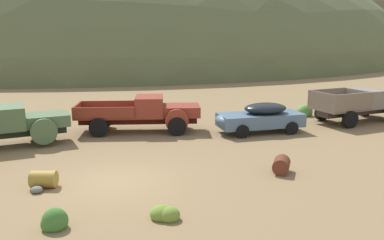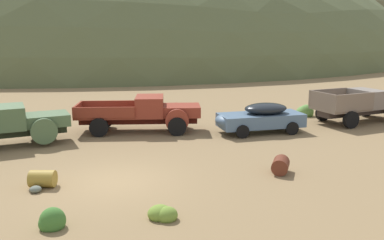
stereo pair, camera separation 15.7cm
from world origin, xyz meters
name	(u,v)px [view 1 (the left image)]	position (x,y,z in m)	size (l,w,h in m)	color
ground_plane	(117,182)	(0.00, 0.00, 0.00)	(300.00, 300.00, 0.00)	olive
hill_center	(122,60)	(5.34, 64.14, 0.00)	(106.26, 76.74, 40.86)	#56603D
hill_far_right	(318,52)	(56.12, 82.08, 0.00)	(70.62, 79.54, 49.86)	brown
truck_weathered_green	(3,125)	(-4.73, 5.96, 1.03)	(6.81, 3.35, 1.91)	#232B1B
truck_rust_red	(148,113)	(2.17, 7.38, 1.00)	(6.73, 3.26, 1.89)	#42140D
car_chalk_blue	(258,117)	(7.75, 5.71, 0.82)	(4.73, 2.07, 1.57)	slate
truck_primer_gray	(363,104)	(14.95, 6.94, 1.01)	(6.00, 3.28, 1.91)	#3D322D
oil_drum_tipped	(281,165)	(6.10, -0.51, 0.31)	(0.97, 1.04, 0.62)	#5B2819
oil_drum_spare	(44,179)	(-2.46, 0.07, 0.30)	(0.97, 0.79, 0.59)	olive
bush_lone_scrub	(54,223)	(-1.89, -3.23, 0.18)	(0.73, 0.64, 0.75)	#3D702D
bush_near_barrel	(165,214)	(1.14, -3.35, 0.14)	(0.84, 0.75, 0.50)	olive
bush_front_left	(304,112)	(12.35, 9.16, 0.24)	(1.10, 1.06, 0.96)	#5B8E42
rock_flat	(37,190)	(-2.65, -0.39, 0.11)	(0.38, 0.35, 0.23)	slate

